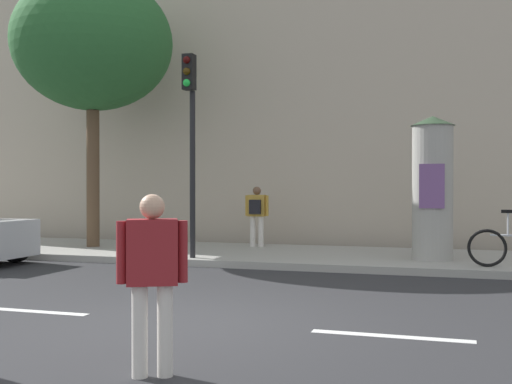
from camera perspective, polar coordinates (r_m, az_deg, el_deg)
ground_plane at (r=7.98m, az=-5.70°, el=-11.62°), size 80.00×80.00×0.00m
sidewalk_curb at (r=14.59m, az=5.23°, el=-5.81°), size 36.00×4.00×0.15m
lane_markings at (r=7.98m, az=-5.70°, el=-11.59°), size 25.80×0.16×0.01m
building_backdrop at (r=19.76m, az=8.38°, el=11.07°), size 36.00×5.00×10.62m
traffic_light at (r=13.60m, az=-5.92°, el=6.31°), size 0.24×0.45×4.32m
poster_column at (r=13.67m, az=15.60°, el=0.43°), size 0.91×0.91×2.99m
street_tree at (r=17.03m, az=-14.48°, el=12.81°), size 4.04×4.04×6.91m
pedestrian_in_dark_shirt at (r=5.67m, az=-9.32°, el=-6.94°), size 0.57×0.41×1.61m
pedestrian_in_light_jacket at (r=16.06m, az=0.06°, el=-1.73°), size 0.61×0.40×1.53m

